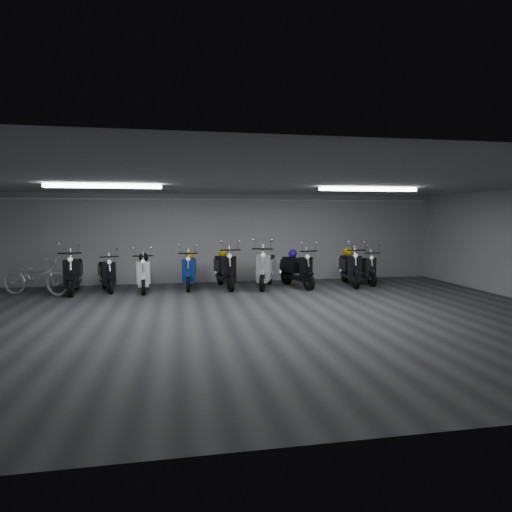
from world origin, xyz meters
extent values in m
cube|color=#373739|center=(0.00, 0.00, -0.01)|extent=(14.00, 10.00, 0.01)
cube|color=gray|center=(0.00, 0.00, 2.80)|extent=(14.00, 10.00, 0.01)
cube|color=#AAAAAD|center=(0.00, 5.00, 1.40)|extent=(14.00, 0.01, 2.80)
cube|color=#AAAAAD|center=(0.00, -5.00, 1.40)|extent=(14.00, 0.01, 2.80)
cube|color=white|center=(-3.00, 1.00, 2.74)|extent=(2.40, 0.18, 0.08)
cube|color=white|center=(3.00, 1.00, 2.74)|extent=(2.40, 0.18, 0.08)
cylinder|color=white|center=(0.00, 4.92, 2.62)|extent=(13.60, 0.05, 0.05)
imported|color=silver|center=(-5.20, 3.52, 0.62)|extent=(2.02, 1.28, 1.24)
sphere|color=#C9B80B|center=(-0.17, 4.02, 1.02)|extent=(0.24, 0.24, 0.24)
sphere|color=#260D95|center=(1.91, 3.75, 0.99)|extent=(0.26, 0.26, 0.26)
sphere|color=#C69C0B|center=(3.70, 3.83, 1.01)|extent=(0.28, 0.28, 0.28)
sphere|color=black|center=(-2.44, 3.86, 0.94)|extent=(0.26, 0.26, 0.26)
sphere|color=gold|center=(-1.14, 4.10, 0.95)|extent=(0.24, 0.24, 0.24)
camera|label=1|loc=(-1.47, -8.62, 2.11)|focal=30.10mm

